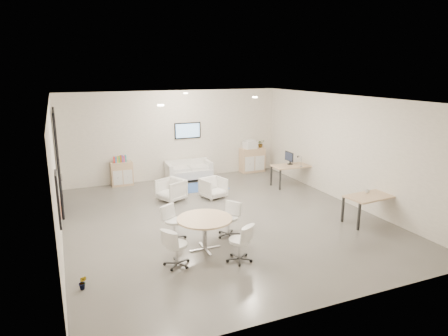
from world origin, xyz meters
name	(u,v)px	position (x,y,z in m)	size (l,w,h in m)	color
room_shell	(221,161)	(0.00, 0.00, 1.60)	(9.60, 10.60, 4.80)	#585550
glass_door	(57,158)	(-3.95, 2.51, 1.50)	(0.09, 1.90, 2.85)	black
artwork	(58,199)	(-3.97, -1.60, 1.55)	(0.05, 0.54, 1.04)	black
wall_tv	(188,131)	(0.50, 4.46, 1.75)	(0.98, 0.06, 0.58)	black
ceiling_spots	(203,98)	(-0.20, 0.83, 3.18)	(3.14, 4.14, 0.03)	#FFEAC6
sideboard_left	(122,174)	(-1.96, 4.28, 0.41)	(0.73, 0.38, 0.82)	tan
sideboard_right	(252,160)	(3.05, 4.25, 0.47)	(0.94, 0.46, 0.94)	tan
books	(120,159)	(-2.00, 4.29, 0.93)	(0.43, 0.14, 0.22)	red
printer	(250,144)	(2.95, 4.25, 1.10)	(0.52, 0.45, 0.33)	white
loveseat	(188,171)	(0.38, 4.09, 0.33)	(1.64, 0.86, 0.61)	white
blue_rug	(202,187)	(0.50, 3.03, 0.01)	(1.65, 1.10, 0.01)	#2E438F
armchair_left	(171,189)	(-0.83, 2.03, 0.37)	(0.71, 0.67, 0.73)	white
armchair_right	(213,187)	(0.46, 1.79, 0.35)	(0.68, 0.63, 0.69)	white
desk_rear	(292,167)	(3.45, 1.99, 0.65)	(1.41, 0.73, 0.72)	tan
desk_front	(372,198)	(3.52, -1.75, 0.67)	(1.49, 0.84, 0.74)	tan
monitor	(289,158)	(3.41, 2.14, 0.96)	(0.20, 0.50, 0.44)	black
round_table	(205,222)	(-1.07, -1.61, 0.66)	(1.23, 1.23, 0.75)	tan
meeting_chairs	(205,232)	(-1.07, -1.61, 0.41)	(2.37, 2.37, 0.82)	white
plant_cabinet	(261,144)	(3.41, 4.25, 1.07)	(0.28, 0.31, 0.24)	#3F7F3F
plant_floor	(83,286)	(-3.70, -2.32, 0.06)	(0.15, 0.27, 0.12)	#3F7F3F
cup	(367,191)	(3.54, -1.54, 0.80)	(0.12, 0.09, 0.12)	white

